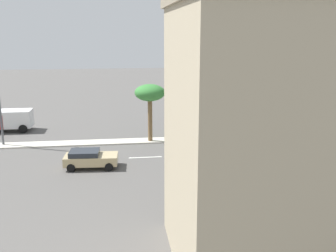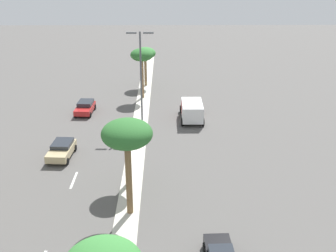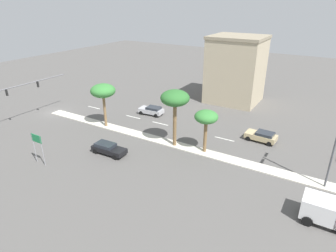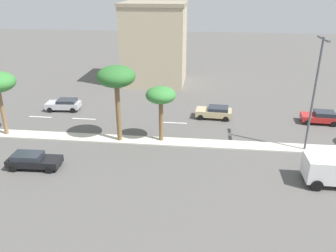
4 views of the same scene
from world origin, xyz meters
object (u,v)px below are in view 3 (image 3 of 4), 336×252
directional_road_sign (37,143)px  box_truck (334,213)px  palm_tree_front (206,118)px  sedan_tan_mid (262,136)px  traffic_signal_gantry (1,103)px  palm_tree_leading (103,91)px  palm_tree_far (175,99)px  commercial_building (236,70)px  sedan_silver_center (152,110)px  sedan_black_leading (108,148)px

directional_road_sign → box_truck: size_ratio=0.69×
palm_tree_front → sedan_tan_mid: palm_tree_front is taller
traffic_signal_gantry → sedan_tan_mid: traffic_signal_gantry is taller
palm_tree_leading → palm_tree_front: bearing=91.2°
palm_tree_far → box_truck: (5.80, 18.86, -5.15)m
commercial_building → palm_tree_far: size_ratio=1.60×
directional_road_sign → palm_tree_front: palm_tree_front is taller
sedan_silver_center → box_truck: size_ratio=0.77×
commercial_building → sedan_tan_mid: bearing=32.3°
traffic_signal_gantry → sedan_black_leading: traffic_signal_gantry is taller
sedan_black_leading → sedan_silver_center: size_ratio=1.08×
palm_tree_far → palm_tree_front: palm_tree_far is taller
commercial_building → palm_tree_front: commercial_building is taller
directional_road_sign → palm_tree_front: (-12.52, 15.27, 1.92)m
palm_tree_far → sedan_tan_mid: (-7.28, 9.44, -5.67)m
sedan_black_leading → box_truck: bearing=90.7°
directional_road_sign → palm_tree_leading: palm_tree_leading is taller
sedan_black_leading → traffic_signal_gantry: bearing=-82.7°
commercial_building → sedan_silver_center: size_ratio=2.86×
palm_tree_leading → sedan_silver_center: size_ratio=1.56×
commercial_building → sedan_silver_center: 17.50m
commercial_building → palm_tree_front: bearing=10.2°
sedan_silver_center → palm_tree_far: bearing=48.8°
palm_tree_front → palm_tree_leading: bearing=-88.8°
palm_tree_far → sedan_silver_center: bearing=-131.2°
sedan_silver_center → palm_tree_front: bearing=60.5°
directional_road_sign → sedan_silver_center: (-19.89, 2.24, -1.98)m
traffic_signal_gantry → directional_road_sign: bearing=73.9°
palm_tree_leading → palm_tree_far: 12.07m
traffic_signal_gantry → palm_tree_far: size_ratio=2.12×
palm_tree_far → sedan_tan_mid: size_ratio=1.78×
directional_road_sign → sedan_tan_mid: (-19.36, 20.60, -1.98)m
commercial_building → box_truck: 33.54m
palm_tree_far → palm_tree_front: 4.50m
box_truck → palm_tree_front: bearing=-112.9°
palm_tree_front → box_truck: palm_tree_front is taller
commercial_building → sedan_tan_mid: commercial_building is taller
palm_tree_front → sedan_tan_mid: 9.51m
palm_tree_front → sedan_tan_mid: (-6.84, 5.33, -3.89)m
palm_tree_far → sedan_silver_center: size_ratio=1.79×
palm_tree_leading → palm_tree_front: size_ratio=1.19×
palm_tree_far → box_truck: size_ratio=1.38×
directional_road_sign → palm_tree_front: bearing=129.3°
traffic_signal_gantry → commercial_building: (-30.13, 24.20, 1.88)m
commercial_building → palm_tree_front: (21.29, 3.81, -1.33)m
sedan_silver_center → sedan_tan_mid: same height
sedan_silver_center → box_truck: (13.61, 27.78, 0.52)m
palm_tree_far → box_truck: palm_tree_far is taller
commercial_building → palm_tree_leading: bearing=-29.7°
directional_road_sign → palm_tree_leading: (-12.17, -0.87, 2.81)m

